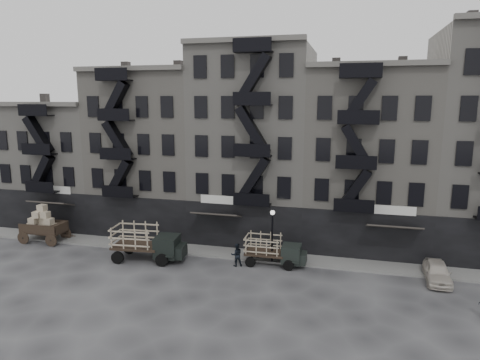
% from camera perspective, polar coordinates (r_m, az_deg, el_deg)
% --- Properties ---
extents(ground, '(140.00, 140.00, 0.00)m').
position_cam_1_polar(ground, '(32.48, -1.91, -12.20)').
color(ground, '#38383A').
rests_on(ground, ground).
extents(sidewalk, '(55.00, 2.50, 0.15)m').
position_cam_1_polar(sidewalk, '(35.81, -0.20, -9.82)').
color(sidewalk, slate).
rests_on(sidewalk, ground).
extents(building_west, '(10.00, 11.35, 13.20)m').
position_cam_1_polar(building_west, '(48.35, -21.85, 2.08)').
color(building_west, gray).
rests_on(building_west, ground).
extents(building_midwest, '(10.00, 11.35, 16.20)m').
position_cam_1_polar(building_midwest, '(43.01, -11.14, 3.68)').
color(building_midwest, gray).
rests_on(building_midwest, ground).
extents(building_center, '(10.00, 11.35, 18.20)m').
position_cam_1_polar(building_center, '(39.64, 2.01, 4.74)').
color(building_center, gray).
rests_on(building_center, ground).
extents(building_mideast, '(10.00, 11.35, 16.20)m').
position_cam_1_polar(building_mideast, '(38.88, 16.57, 2.69)').
color(building_mideast, gray).
rests_on(building_mideast, ground).
extents(lamp_post, '(0.36, 0.36, 4.28)m').
position_cam_1_polar(lamp_post, '(33.26, 4.33, -6.55)').
color(lamp_post, black).
rests_on(lamp_post, ground).
extents(wagon, '(3.98, 2.18, 3.34)m').
position_cam_1_polar(wagon, '(42.27, -24.85, -4.99)').
color(wagon, black).
rests_on(wagon, ground).
extents(stake_truck_west, '(5.92, 2.83, 2.88)m').
position_cam_1_polar(stake_truck_west, '(34.98, -12.35, -7.86)').
color(stake_truck_west, black).
rests_on(stake_truck_west, ground).
extents(stake_truck_east, '(4.72, 2.01, 2.35)m').
position_cam_1_polar(stake_truck_east, '(33.46, 4.50, -9.06)').
color(stake_truck_east, black).
rests_on(stake_truck_east, ground).
extents(car_east, '(1.77, 4.15, 1.40)m').
position_cam_1_polar(car_east, '(33.73, 24.80, -11.07)').
color(car_east, beige).
rests_on(car_east, ground).
extents(pedestrian_mid, '(1.09, 0.99, 1.81)m').
position_cam_1_polar(pedestrian_mid, '(33.28, -0.46, -9.94)').
color(pedestrian_mid, black).
rests_on(pedestrian_mid, ground).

